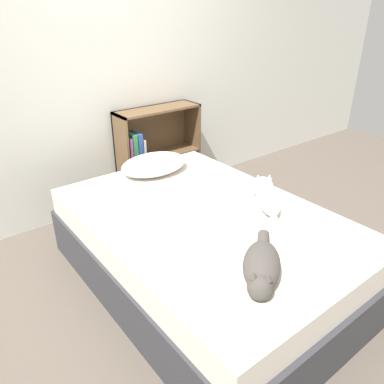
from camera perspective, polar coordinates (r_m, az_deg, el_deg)
The scene contains 7 objects.
ground_plane at distance 2.66m, azimuth 2.01°, elevation -13.05°, with size 8.00×8.00×0.00m, color brown.
wall_back at distance 3.29m, azimuth -14.39°, elevation 17.99°, with size 8.00×0.06×2.50m.
bed at distance 2.50m, azimuth 2.10°, elevation -8.59°, with size 1.35×1.97×0.51m.
pillow at distance 2.95m, azimuth -5.82°, elevation 4.24°, with size 0.54×0.38×0.14m.
cat_light at distance 2.49m, azimuth 11.31°, elevation -0.65°, with size 0.40×0.50×0.16m.
cat_dark at distance 1.85m, azimuth 10.55°, elevation -11.07°, with size 0.47×0.43×0.14m.
bookshelf at distance 3.56m, azimuth -5.82°, elevation 6.04°, with size 0.80×0.26×0.88m.
Camera 1 is at (-1.33, -1.56, 1.69)m, focal length 35.00 mm.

